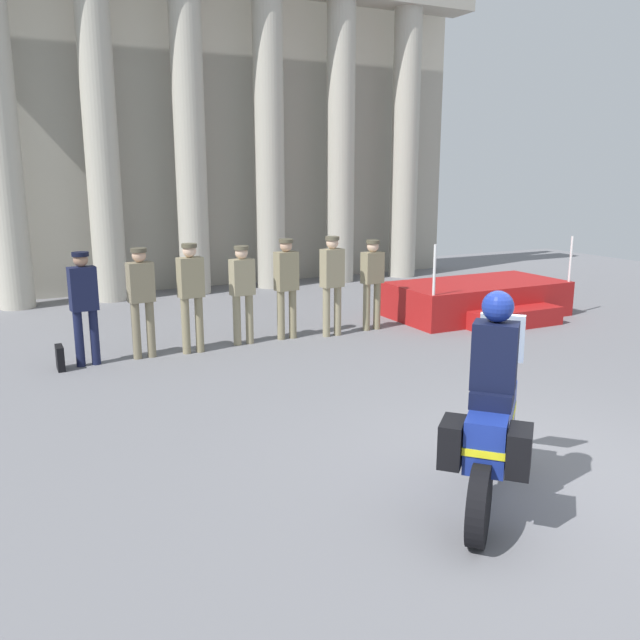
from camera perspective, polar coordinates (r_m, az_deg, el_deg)
ground_plane at (r=6.78m, az=18.81°, el=-12.78°), size 28.00×28.00×0.00m
colonnade_backdrop at (r=16.51m, az=-8.35°, el=16.54°), size 13.12×1.56×7.41m
reviewing_stand at (r=13.48m, az=13.60°, el=1.67°), size 3.44×2.22×1.58m
officer_in_row_0 at (r=10.27m, az=-19.68°, el=1.67°), size 0.40×0.26×1.70m
officer_in_row_1 at (r=10.43m, az=-15.14°, el=2.19°), size 0.40×0.26×1.71m
officer_in_row_2 at (r=10.55m, az=-11.05°, el=2.63°), size 0.40×0.26×1.74m
officer_in_row_3 at (r=10.96m, az=-6.71°, el=2.85°), size 0.40×0.26×1.65m
officer_in_row_4 at (r=11.26m, az=-2.91°, el=3.40°), size 0.40×0.26×1.72m
officer_in_row_5 at (r=11.44m, az=1.05°, el=3.64°), size 0.40×0.26×1.74m
officer_in_row_6 at (r=11.94m, az=4.53°, el=3.69°), size 0.40×0.26×1.63m
motorcycle_with_rider at (r=5.85m, az=14.54°, el=-8.21°), size 1.60×1.53×1.90m
briefcase_on_ground at (r=10.35m, az=-21.48°, el=-3.05°), size 0.10×0.32×0.36m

